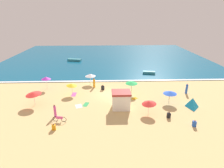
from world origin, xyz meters
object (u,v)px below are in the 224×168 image
Objects in this scene: beach_umbrella_1 at (33,94)px; beach_tent at (192,102)px; beachgoer_2 at (55,111)px; beachgoer_6 at (194,124)px; lifeguard_cabana at (121,100)px; beachgoer_4 at (94,83)px; beach_umbrella_5 at (170,92)px; beachgoer_5 at (54,127)px; beach_umbrella_0 at (90,75)px; beachgoer_3 at (187,89)px; beach_umbrella_2 at (132,83)px; beachgoer_1 at (103,88)px; parked_bicycle at (59,119)px; beachgoer_0 at (169,115)px; small_boat_1 at (74,60)px; beach_umbrella_4 at (72,85)px; beach_umbrella_6 at (46,78)px; small_boat_0 at (149,73)px; beach_umbrella_3 at (149,102)px.

beach_umbrella_1 is 1.22× the size of beach_tent.
beachgoer_6 is (17.55, -2.90, -0.46)m from beachgoer_2.
beachgoer_4 is (-4.34, 8.16, -0.48)m from lifeguard_cabana.
beach_umbrella_5 reaches higher than beachgoer_5.
beach_umbrella_0 is at bearing 146.06° from beach_umbrella_5.
beach_umbrella_1 reaches higher than beach_umbrella_0.
beach_umbrella_5 is 5.42m from beachgoer_3.
beach_umbrella_2 reaches higher than beachgoer_5.
beach_umbrella_5 reaches higher than beachgoer_1.
beachgoer_4 is at bearing 71.58° from parked_bicycle.
beachgoer_4 is (-6.53, 3.08, -1.17)m from beach_umbrella_2.
beach_umbrella_1 is 11.65m from beachgoer_1.
beachgoer_6 is at bearing 0.24° from beachgoer_5.
beachgoer_6 reaches higher than beachgoer_5.
beachgoer_1 reaches higher than beachgoer_0.
beachgoer_3 is at bearing -8.41° from beachgoer_1.
beachgoer_1 is 0.24× the size of small_boat_1.
parked_bicycle is at bearing 174.30° from beachgoer_6.
beachgoer_1 is 1.08× the size of beachgoer_6.
beachgoer_5 is at bearing -92.97° from beach_umbrella_4.
beach_umbrella_5 is at bearing -29.38° from beachgoer_4.
beachgoer_4 is at bearing 143.70° from beachgoer_1.
beach_umbrella_4 is 1.15× the size of beachgoer_2.
beach_umbrella_6 reaches higher than beachgoer_5.
beach_umbrella_2 is at bearing -33.92° from beach_umbrella_0.
beach_umbrella_2 reaches higher than beachgoer_3.
beach_umbrella_0 reaches higher than beach_tent.
beach_umbrella_5 is 0.79× the size of small_boat_0.
beach_umbrella_3 is 2.67× the size of beachgoer_6.
beach_umbrella_2 is at bearing 32.37° from beachgoer_2.
small_boat_0 is (15.79, 18.75, 0.01)m from parked_bicycle.
beach_umbrella_5 is (12.69, -8.54, -0.07)m from beach_umbrella_0.
beachgoer_2 reaches higher than beach_tent.
beach_umbrella_3 is 12.67m from beachgoer_4.
beach_tent reaches higher than beachgoer_5.
beach_umbrella_2 is 1.29× the size of beachgoer_3.
beachgoer_3 is 0.45× the size of small_boat_1.
beachgoer_3 is 10.22m from beachgoer_6.
beach_umbrella_0 is 11.56m from beach_umbrella_1.
beach_umbrella_3 is 1.31× the size of parked_bicycle.
beach_umbrella_0 reaches higher than parked_bicycle.
beach_tent is (10.57, 0.12, -0.64)m from lifeguard_cabana.
beach_umbrella_2 is 13.34m from parked_bicycle.
beach_umbrella_0 is 1.22× the size of beach_umbrella_6.
beachgoer_2 is (-8.96, -1.98, -0.49)m from lifeguard_cabana.
beachgoer_3 is 1.01× the size of beachgoer_4.
beach_umbrella_6 is (-15.10, 2.71, 0.05)m from beach_umbrella_2.
beach_umbrella_2 is 1.05× the size of beach_umbrella_5.
beach_umbrella_5 is at bearing 10.92° from lifeguard_cabana.
beachgoer_1 is (-6.38, 8.61, -1.27)m from beach_umbrella_3.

